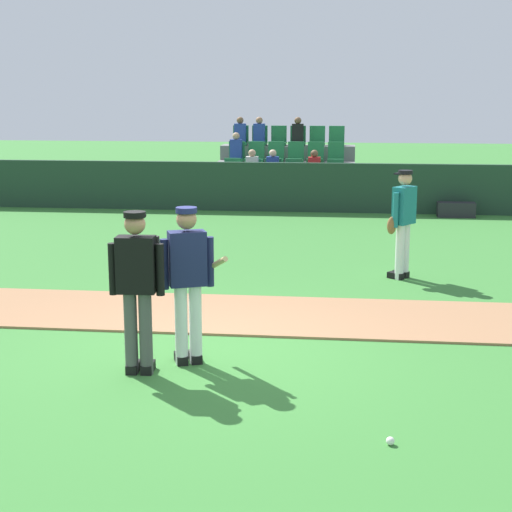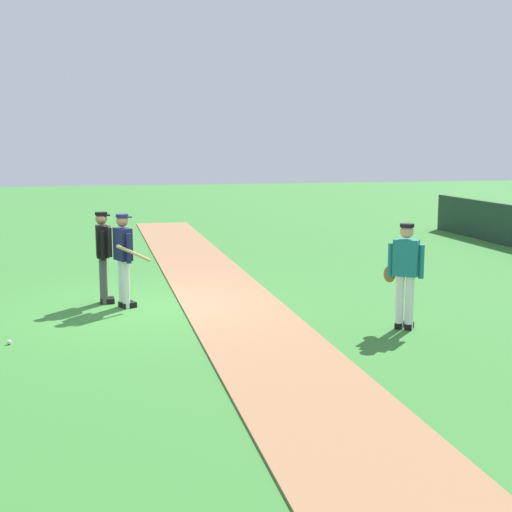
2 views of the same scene
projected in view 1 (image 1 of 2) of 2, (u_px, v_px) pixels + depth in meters
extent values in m
plane|color=#387A33|center=(197.00, 354.00, 9.02)|extent=(80.00, 80.00, 0.00)
cube|color=#9E704C|center=(220.00, 313.00, 10.65)|extent=(28.00, 1.91, 0.03)
cube|color=#1E3828|center=(280.00, 187.00, 19.85)|extent=(20.00, 0.16, 1.24)
cube|color=slate|center=(285.00, 196.00, 21.77)|extent=(3.90, 2.95, 0.30)
cube|color=slate|center=(283.00, 187.00, 20.87)|extent=(3.80, 0.85, 0.40)
cube|color=#237542|center=(232.00, 178.00, 20.87)|extent=(0.44, 0.40, 0.08)
cube|color=#237542|center=(233.00, 167.00, 21.04)|extent=(0.44, 0.08, 0.50)
cube|color=#237542|center=(252.00, 178.00, 20.81)|extent=(0.44, 0.40, 0.08)
cube|color=#237542|center=(253.00, 168.00, 20.97)|extent=(0.44, 0.08, 0.50)
cube|color=silver|center=(252.00, 166.00, 20.80)|extent=(0.32, 0.22, 0.52)
sphere|color=tan|center=(252.00, 153.00, 20.73)|extent=(0.20, 0.20, 0.20)
cube|color=#237542|center=(272.00, 178.00, 20.75)|extent=(0.44, 0.40, 0.08)
cube|color=#237542|center=(273.00, 168.00, 20.91)|extent=(0.44, 0.08, 0.50)
cube|color=#263F99|center=(273.00, 167.00, 20.74)|extent=(0.32, 0.22, 0.52)
sphere|color=beige|center=(273.00, 153.00, 20.67)|extent=(0.20, 0.20, 0.20)
cube|color=#237542|center=(293.00, 178.00, 20.69)|extent=(0.44, 0.40, 0.08)
cube|color=#237542|center=(294.00, 168.00, 20.85)|extent=(0.44, 0.08, 0.50)
cube|color=#237542|center=(314.00, 179.00, 20.63)|extent=(0.44, 0.40, 0.08)
cube|color=#237542|center=(314.00, 168.00, 20.79)|extent=(0.44, 0.08, 0.50)
cube|color=red|center=(314.00, 167.00, 20.61)|extent=(0.32, 0.22, 0.52)
sphere|color=brown|center=(314.00, 154.00, 20.54)|extent=(0.20, 0.20, 0.20)
cube|color=#237542|center=(335.00, 179.00, 20.57)|extent=(0.44, 0.40, 0.08)
cube|color=#237542|center=(335.00, 168.00, 20.73)|extent=(0.44, 0.08, 0.50)
cube|color=slate|center=(286.00, 169.00, 21.61)|extent=(3.80, 0.85, 0.40)
cube|color=#237542|center=(236.00, 160.00, 21.62)|extent=(0.44, 0.40, 0.08)
cube|color=#237542|center=(237.00, 150.00, 21.78)|extent=(0.44, 0.08, 0.50)
cube|color=#263F99|center=(236.00, 149.00, 21.61)|extent=(0.32, 0.22, 0.52)
sphere|color=tan|center=(236.00, 136.00, 21.53)|extent=(0.20, 0.20, 0.20)
cube|color=#237542|center=(256.00, 160.00, 21.56)|extent=(0.44, 0.40, 0.08)
cube|color=#237542|center=(257.00, 150.00, 21.72)|extent=(0.44, 0.08, 0.50)
cube|color=#237542|center=(275.00, 160.00, 21.49)|extent=(0.44, 0.40, 0.08)
cube|color=#237542|center=(276.00, 151.00, 21.66)|extent=(0.44, 0.08, 0.50)
cube|color=#237542|center=(295.00, 160.00, 21.43)|extent=(0.44, 0.40, 0.08)
cube|color=#237542|center=(296.00, 151.00, 21.60)|extent=(0.44, 0.08, 0.50)
cube|color=#237542|center=(315.00, 161.00, 21.37)|extent=(0.44, 0.40, 0.08)
cube|color=#237542|center=(316.00, 151.00, 21.53)|extent=(0.44, 0.08, 0.50)
cube|color=#237542|center=(336.00, 161.00, 21.31)|extent=(0.44, 0.40, 0.08)
cube|color=#237542|center=(336.00, 151.00, 21.47)|extent=(0.44, 0.08, 0.50)
cube|color=slate|center=(288.00, 152.00, 22.36)|extent=(3.80, 0.85, 0.40)
cube|color=#237542|center=(240.00, 143.00, 22.36)|extent=(0.44, 0.40, 0.08)
cube|color=#237542|center=(241.00, 134.00, 22.53)|extent=(0.44, 0.08, 0.50)
cube|color=#263F99|center=(240.00, 133.00, 22.35)|extent=(0.32, 0.22, 0.52)
sphere|color=brown|center=(240.00, 120.00, 22.28)|extent=(0.20, 0.20, 0.20)
cube|color=#237542|center=(259.00, 144.00, 22.30)|extent=(0.44, 0.40, 0.08)
cube|color=#237542|center=(260.00, 134.00, 22.46)|extent=(0.44, 0.08, 0.50)
cube|color=#263F99|center=(259.00, 133.00, 22.29)|extent=(0.32, 0.22, 0.52)
sphere|color=#9E7051|center=(259.00, 120.00, 22.22)|extent=(0.20, 0.20, 0.20)
cube|color=#237542|center=(278.00, 144.00, 22.24)|extent=(0.44, 0.40, 0.08)
cube|color=#237542|center=(279.00, 134.00, 22.40)|extent=(0.44, 0.08, 0.50)
cube|color=#237542|center=(297.00, 144.00, 22.18)|extent=(0.44, 0.40, 0.08)
cube|color=#237542|center=(298.00, 135.00, 22.34)|extent=(0.44, 0.08, 0.50)
cube|color=black|center=(298.00, 133.00, 22.17)|extent=(0.32, 0.22, 0.52)
sphere|color=brown|center=(298.00, 121.00, 22.09)|extent=(0.20, 0.20, 0.20)
cube|color=#237542|center=(317.00, 144.00, 22.12)|extent=(0.44, 0.40, 0.08)
cube|color=#237542|center=(317.00, 135.00, 22.28)|extent=(0.44, 0.08, 0.50)
cube|color=#237542|center=(336.00, 144.00, 22.06)|extent=(0.44, 0.40, 0.08)
cube|color=#237542|center=(337.00, 135.00, 22.22)|extent=(0.44, 0.08, 0.50)
cylinder|color=white|center=(181.00, 325.00, 8.60)|extent=(0.14, 0.14, 0.90)
cylinder|color=white|center=(196.00, 324.00, 8.64)|extent=(0.14, 0.14, 0.90)
cube|color=black|center=(181.00, 358.00, 8.74)|extent=(0.21, 0.29, 0.10)
cube|color=black|center=(195.00, 357.00, 8.78)|extent=(0.21, 0.29, 0.10)
cube|color=#191E47|center=(187.00, 258.00, 8.47)|extent=(0.45, 0.35, 0.60)
cylinder|color=#191E47|center=(164.00, 264.00, 8.41)|extent=(0.09, 0.09, 0.55)
cylinder|color=#191E47|center=(210.00, 262.00, 8.55)|extent=(0.09, 0.09, 0.55)
sphere|color=#9E7051|center=(186.00, 219.00, 8.38)|extent=(0.22, 0.22, 0.22)
cylinder|color=#191E4C|center=(186.00, 210.00, 8.36)|extent=(0.23, 0.23, 0.06)
cube|color=#191E4C|center=(185.00, 211.00, 8.46)|extent=(0.21, 0.18, 0.02)
cylinder|color=tan|center=(208.00, 269.00, 8.66)|extent=(0.55, 0.65, 0.41)
cylinder|color=#4C4C4C|center=(131.00, 333.00, 8.32)|extent=(0.14, 0.14, 0.90)
cylinder|color=#4C4C4C|center=(146.00, 334.00, 8.31)|extent=(0.14, 0.14, 0.90)
cube|color=black|center=(133.00, 367.00, 8.46)|extent=(0.13, 0.27, 0.10)
cube|color=black|center=(148.00, 367.00, 8.45)|extent=(0.13, 0.27, 0.10)
cube|color=black|center=(136.00, 265.00, 8.16)|extent=(0.41, 0.24, 0.60)
cylinder|color=black|center=(113.00, 269.00, 8.19)|extent=(0.09, 0.09, 0.55)
cylinder|color=black|center=(160.00, 270.00, 8.16)|extent=(0.09, 0.09, 0.55)
sphere|color=#9E7051|center=(135.00, 224.00, 8.07)|extent=(0.22, 0.22, 0.22)
cylinder|color=black|center=(135.00, 214.00, 8.05)|extent=(0.23, 0.23, 0.06)
cube|color=black|center=(137.00, 216.00, 8.16)|extent=(0.19, 0.13, 0.02)
cube|color=black|center=(139.00, 262.00, 8.29)|extent=(0.44, 0.10, 0.56)
cylinder|color=white|center=(400.00, 252.00, 12.59)|extent=(0.14, 0.14, 0.90)
cylinder|color=white|center=(405.00, 251.00, 12.70)|extent=(0.14, 0.14, 0.90)
cube|color=black|center=(396.00, 276.00, 12.71)|extent=(0.28, 0.25, 0.10)
cube|color=black|center=(401.00, 274.00, 12.82)|extent=(0.28, 0.25, 0.10)
cube|color=#197075|center=(404.00, 205.00, 12.49)|extent=(0.41, 0.45, 0.60)
cylinder|color=#197075|center=(396.00, 210.00, 12.32)|extent=(0.09, 0.09, 0.55)
cylinder|color=#197075|center=(412.00, 207.00, 12.68)|extent=(0.09, 0.09, 0.55)
sphere|color=tan|center=(405.00, 178.00, 12.40)|extent=(0.22, 0.22, 0.22)
cylinder|color=black|center=(405.00, 172.00, 12.38)|extent=(0.23, 0.23, 0.06)
cube|color=black|center=(400.00, 174.00, 12.45)|extent=(0.20, 0.22, 0.02)
ellipsoid|color=brown|center=(392.00, 226.00, 12.39)|extent=(0.21, 0.23, 0.28)
sphere|color=white|center=(390.00, 441.00, 6.69)|extent=(0.07, 0.07, 0.07)
cube|color=#232328|center=(456.00, 210.00, 19.01)|extent=(0.90, 0.36, 0.36)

